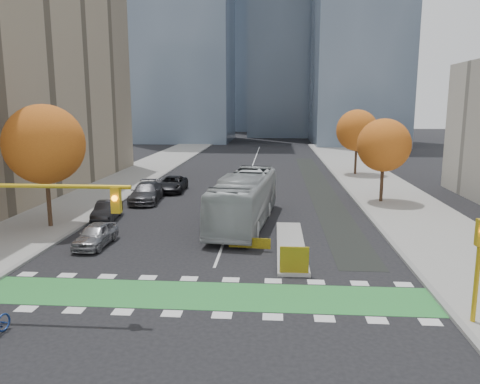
% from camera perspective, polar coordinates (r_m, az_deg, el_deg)
% --- Properties ---
extents(ground, '(300.00, 300.00, 0.00)m').
position_cam_1_polar(ground, '(19.52, -5.09, -14.16)').
color(ground, black).
rests_on(ground, ground).
extents(sidewalk_west, '(7.00, 120.00, 0.15)m').
position_cam_1_polar(sidewalk_west, '(41.74, -19.11, -1.18)').
color(sidewalk_west, gray).
rests_on(sidewalk_west, ground).
extents(sidewalk_east, '(7.00, 120.00, 0.15)m').
position_cam_1_polar(sidewalk_east, '(39.76, 19.49, -1.77)').
color(sidewalk_east, gray).
rests_on(sidewalk_east, ground).
extents(curb_west, '(0.30, 120.00, 0.16)m').
position_cam_1_polar(curb_west, '(40.49, -14.56, -1.28)').
color(curb_west, gray).
rests_on(curb_west, ground).
extents(curb_east, '(0.30, 120.00, 0.16)m').
position_cam_1_polar(curb_east, '(38.98, 14.52, -1.73)').
color(curb_east, gray).
rests_on(curb_east, ground).
extents(bike_crossing, '(20.00, 3.00, 0.01)m').
position_cam_1_polar(bike_crossing, '(20.88, -4.42, -12.44)').
color(bike_crossing, '#2B8438').
rests_on(bike_crossing, ground).
extents(centre_line, '(0.15, 70.00, 0.01)m').
position_cam_1_polar(centre_line, '(58.14, 1.26, 2.51)').
color(centre_line, silver).
rests_on(centre_line, ground).
extents(bike_lane_paint, '(2.50, 50.00, 0.01)m').
position_cam_1_polar(bike_lane_paint, '(48.39, 9.54, 0.73)').
color(bike_lane_paint, black).
rests_on(bike_lane_paint, ground).
extents(median_island, '(1.60, 10.00, 0.16)m').
position_cam_1_polar(median_island, '(27.71, 6.20, -6.43)').
color(median_island, gray).
rests_on(median_island, ground).
extents(hazard_board, '(1.40, 0.12, 1.30)m').
position_cam_1_polar(hazard_board, '(22.92, 6.63, -8.21)').
color(hazard_board, yellow).
rests_on(hazard_board, median_island).
extents(tower_far, '(26.00, 26.00, 80.00)m').
position_cam_1_polar(tower_far, '(160.83, 1.80, 21.99)').
color(tower_far, '#47566B').
rests_on(tower_far, ground).
extents(tree_west, '(5.20, 5.20, 8.22)m').
position_cam_1_polar(tree_west, '(33.17, -22.73, 5.37)').
color(tree_west, '#332114').
rests_on(tree_west, ground).
extents(tree_east_near, '(4.40, 4.40, 7.08)m').
position_cam_1_polar(tree_east_near, '(40.64, 17.13, 5.46)').
color(tree_east_near, '#332114').
rests_on(tree_east_near, ground).
extents(tree_east_far, '(4.80, 4.80, 7.65)m').
position_cam_1_polar(tree_east_far, '(56.37, 14.07, 7.30)').
color(tree_east_far, '#332114').
rests_on(tree_east_far, ground).
extents(traffic_signal_east, '(0.35, 0.43, 4.10)m').
position_cam_1_polar(traffic_signal_east, '(19.34, 27.12, -6.90)').
color(traffic_signal_east, '#BF9914').
rests_on(traffic_signal_east, ground).
extents(bus, '(4.33, 12.85, 3.51)m').
position_cam_1_polar(bus, '(32.24, 0.57, -0.88)').
color(bus, '#A1A7A9').
rests_on(bus, ground).
extents(parked_car_a, '(1.74, 4.02, 1.35)m').
position_cam_1_polar(parked_car_a, '(28.71, -17.19, -5.01)').
color(parked_car_a, gray).
rests_on(parked_car_a, ground).
extents(parked_car_b, '(1.84, 4.20, 1.34)m').
position_cam_1_polar(parked_car_b, '(34.97, -15.92, -2.19)').
color(parked_car_b, black).
rests_on(parked_car_b, ground).
extents(parked_car_c, '(2.72, 5.80, 1.64)m').
position_cam_1_polar(parked_car_c, '(40.55, -11.36, -0.06)').
color(parked_car_c, '#434348').
rests_on(parked_car_c, ground).
extents(parked_car_d, '(2.53, 5.26, 1.45)m').
position_cam_1_polar(parked_car_d, '(45.07, -8.28, 0.97)').
color(parked_car_d, black).
rests_on(parked_car_d, ground).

